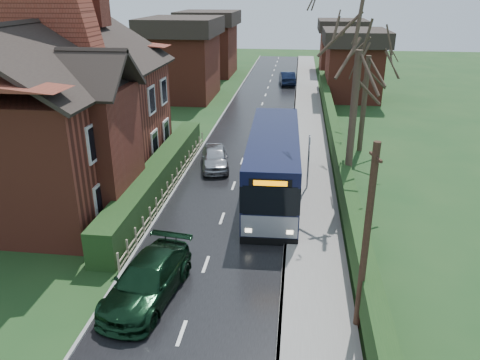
# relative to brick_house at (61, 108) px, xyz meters

# --- Properties ---
(ground) EXTENTS (140.00, 140.00, 0.00)m
(ground) POSITION_rel_brick_house_xyz_m (8.73, -4.78, -4.38)
(ground) COLOR #26441D
(ground) RESTS_ON ground
(road) EXTENTS (6.00, 100.00, 0.02)m
(road) POSITION_rel_brick_house_xyz_m (8.73, 5.22, -4.37)
(road) COLOR black
(road) RESTS_ON ground
(pavement) EXTENTS (2.50, 100.00, 0.14)m
(pavement) POSITION_rel_brick_house_xyz_m (12.98, 5.22, -4.31)
(pavement) COLOR slate
(pavement) RESTS_ON ground
(kerb_right) EXTENTS (0.12, 100.00, 0.14)m
(kerb_right) POSITION_rel_brick_house_xyz_m (11.78, 5.22, -4.31)
(kerb_right) COLOR gray
(kerb_right) RESTS_ON ground
(kerb_left) EXTENTS (0.12, 100.00, 0.10)m
(kerb_left) POSITION_rel_brick_house_xyz_m (5.68, 5.22, -4.33)
(kerb_left) COLOR gray
(kerb_left) RESTS_ON ground
(front_hedge) EXTENTS (1.20, 16.00, 1.60)m
(front_hedge) POSITION_rel_brick_house_xyz_m (4.83, 0.22, -3.58)
(front_hedge) COLOR black
(front_hedge) RESTS_ON ground
(picket_fence) EXTENTS (0.10, 16.00, 0.90)m
(picket_fence) POSITION_rel_brick_house_xyz_m (5.58, 0.22, -3.93)
(picket_fence) COLOR tan
(picket_fence) RESTS_ON ground
(right_wall_hedge) EXTENTS (0.60, 50.00, 1.80)m
(right_wall_hedge) POSITION_rel_brick_house_xyz_m (14.53, 5.22, -3.36)
(right_wall_hedge) COLOR maroon
(right_wall_hedge) RESTS_ON ground
(brick_house) EXTENTS (9.30, 14.60, 10.30)m
(brick_house) POSITION_rel_brick_house_xyz_m (0.00, 0.00, 0.00)
(brick_house) COLOR maroon
(brick_house) RESTS_ON ground
(bus) EXTENTS (2.80, 10.96, 3.31)m
(bus) POSITION_rel_brick_house_xyz_m (10.94, 0.39, -2.73)
(bus) COLOR black
(bus) RESTS_ON ground
(car_silver) EXTENTS (2.31, 4.13, 1.33)m
(car_silver) POSITION_rel_brick_house_xyz_m (7.23, 3.95, -3.71)
(car_silver) COLOR #B0B0B5
(car_silver) RESTS_ON ground
(car_green) EXTENTS (2.58, 5.02, 1.39)m
(car_green) POSITION_rel_brick_house_xyz_m (7.13, -9.08, -3.68)
(car_green) COLOR black
(car_green) RESTS_ON ground
(car_distant) EXTENTS (2.09, 4.60, 1.46)m
(car_distant) POSITION_rel_brick_house_xyz_m (10.73, 31.34, -3.64)
(car_distant) COLOR #101932
(car_distant) RESTS_ON ground
(bus_stop_sign) EXTENTS (0.09, 0.46, 3.07)m
(bus_stop_sign) POSITION_rel_brick_house_xyz_m (12.73, 1.22, -2.35)
(bus_stop_sign) COLOR slate
(bus_stop_sign) RESTS_ON ground
(telegraph_pole) EXTENTS (0.26, 0.79, 6.22)m
(telegraph_pole) POSITION_rel_brick_house_xyz_m (14.21, -9.78, -1.23)
(telegraph_pole) COLOR black
(telegraph_pole) RESTS_ON ground
(tree_right_near) EXTENTS (4.92, 4.92, 10.63)m
(tree_right_near) POSITION_rel_brick_house_xyz_m (14.73, 0.51, 3.57)
(tree_right_near) COLOR #382A21
(tree_right_near) RESTS_ON ground
(tree_right_far) EXTENTS (4.60, 4.60, 8.89)m
(tree_right_far) POSITION_rel_brick_house_xyz_m (16.29, 8.36, 2.27)
(tree_right_far) COLOR #33281E
(tree_right_far) RESTS_ON ground
(tree_house_side) EXTENTS (4.68, 4.68, 10.64)m
(tree_house_side) POSITION_rel_brick_house_xyz_m (-4.42, 5.22, 3.58)
(tree_house_side) COLOR #3B2E22
(tree_house_side) RESTS_ON ground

